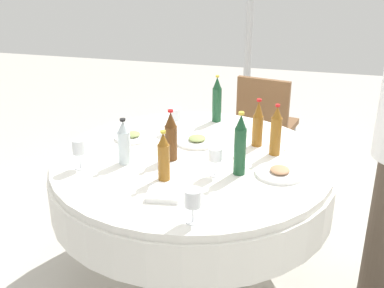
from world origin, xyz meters
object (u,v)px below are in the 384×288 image
(bottle_dark_green_rear, at_px, (240,145))
(chair_west, at_px, (265,120))
(bottle_amber_mid, at_px, (258,124))
(bottle_dark_green_front, at_px, (217,100))
(wine_glass_front, at_px, (79,148))
(bottle_clear_north, at_px, (124,143))
(wine_glass_west, at_px, (193,199))
(bottle_brown_right, at_px, (171,137))
(wine_glass_south, at_px, (175,115))
(bottle_amber_south, at_px, (276,131))
(wine_glass_rear, at_px, (215,156))
(bottle_amber_west, at_px, (164,157))
(plate_near, at_px, (197,141))
(plate_outer, at_px, (133,137))
(dining_table, at_px, (192,182))
(plate_east, at_px, (280,173))

(bottle_dark_green_rear, relative_size, chair_west, 0.37)
(bottle_amber_mid, relative_size, bottle_dark_green_front, 0.91)
(wine_glass_front, distance_m, chair_west, 1.77)
(bottle_clear_north, height_order, wine_glass_west, bottle_clear_north)
(bottle_brown_right, bearing_deg, wine_glass_south, -167.10)
(bottle_dark_green_rear, bearing_deg, chair_west, -179.45)
(bottle_amber_south, xyz_separation_m, wine_glass_rear, (0.33, -0.26, -0.03))
(bottle_amber_west, xyz_separation_m, wine_glass_front, (-0.01, -0.44, -0.00))
(bottle_dark_green_front, bearing_deg, bottle_amber_mid, 42.02)
(wine_glass_west, xyz_separation_m, plate_near, (-0.82, -0.18, -0.10))
(bottle_brown_right, xyz_separation_m, plate_outer, (-0.22, -0.30, -0.11))
(wine_glass_west, bearing_deg, wine_glass_rear, -179.94)
(bottle_amber_west, height_order, wine_glass_south, bottle_amber_west)
(bottle_brown_right, bearing_deg, plate_outer, -126.30)
(wine_glass_rear, height_order, wine_glass_west, wine_glass_west)
(wine_glass_rear, bearing_deg, plate_outer, -121.81)
(bottle_dark_green_front, relative_size, chair_west, 0.34)
(bottle_dark_green_front, bearing_deg, chair_west, 160.90)
(wine_glass_rear, height_order, wine_glass_front, wine_glass_front)
(bottle_dark_green_front, bearing_deg, bottle_amber_west, -5.27)
(bottle_clear_north, bearing_deg, dining_table, 115.02)
(bottle_amber_mid, bearing_deg, bottle_dark_green_front, -137.98)
(bottle_amber_mid, relative_size, wine_glass_west, 1.82)
(bottle_brown_right, xyz_separation_m, plate_east, (0.04, 0.57, -0.11))
(bottle_amber_south, xyz_separation_m, wine_glass_south, (-0.19, -0.61, -0.03))
(bottle_amber_west, height_order, wine_glass_west, bottle_amber_west)
(wine_glass_rear, relative_size, wine_glass_front, 0.93)
(bottle_dark_green_rear, bearing_deg, plate_east, 100.67)
(wine_glass_front, xyz_separation_m, plate_outer, (-0.44, 0.11, -0.10))
(bottle_dark_green_front, height_order, wine_glass_front, bottle_dark_green_front)
(dining_table, xyz_separation_m, bottle_amber_mid, (-0.25, 0.31, 0.27))
(dining_table, xyz_separation_m, wine_glass_front, (0.26, -0.51, 0.26))
(bottle_dark_green_front, height_order, wine_glass_west, bottle_dark_green_front)
(bottle_clear_north, xyz_separation_m, plate_near, (-0.36, 0.30, -0.10))
(bottle_clear_north, distance_m, plate_outer, 0.35)
(bottle_brown_right, bearing_deg, chair_west, 165.02)
(wine_glass_south, height_order, wine_glass_rear, same)
(bottle_brown_right, xyz_separation_m, bottle_dark_green_front, (-0.63, 0.11, 0.01))
(wine_glass_south, distance_m, chair_west, 1.10)
(wine_glass_west, relative_size, chair_west, 0.17)
(bottle_dark_green_front, bearing_deg, wine_glass_rear, 11.14)
(bottle_amber_south, relative_size, wine_glass_rear, 1.95)
(bottle_dark_green_rear, bearing_deg, bottle_brown_right, -102.12)
(wine_glass_front, bearing_deg, bottle_clear_north, 120.76)
(bottle_clear_north, bearing_deg, wine_glass_front, -59.24)
(dining_table, height_order, bottle_amber_mid, bottle_amber_mid)
(plate_near, bearing_deg, bottle_amber_south, 83.03)
(bottle_dark_green_front, relative_size, wine_glass_front, 1.91)
(bottle_amber_mid, bearing_deg, wine_glass_front, -57.90)
(bottle_clear_north, relative_size, plate_east, 1.01)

